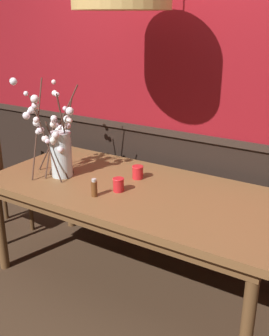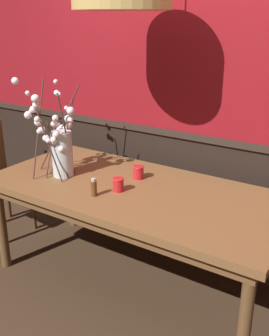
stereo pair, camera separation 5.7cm
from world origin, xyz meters
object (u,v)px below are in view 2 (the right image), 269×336
Objects in this scene: chair_far_side_right at (229,184)px; condiment_bottle at (94,188)px; candle_holder_nearer_edge at (118,184)px; vase_with_blossoms at (59,146)px; chair_far_side_left at (160,171)px; dining_table at (134,198)px; candle_holder_nearer_center at (138,172)px.

chair_far_side_right reaches higher than condiment_bottle.
candle_holder_nearer_edge is at bearing -112.06° from chair_far_side_right.
candle_holder_nearer_edge is at bearing 59.88° from condiment_bottle.
chair_far_side_right is 1.38× the size of vase_with_blossoms.
vase_with_blossoms is 0.55m from candle_holder_nearer_edge.
condiment_bottle is (0.17, -1.16, 0.30)m from chair_far_side_left.
dining_table is 17.13× the size of condiment_bottle.
chair_far_side_left is 0.66m from chair_far_side_right.
chair_far_side_right is 1.27m from condiment_bottle.
chair_far_side_right is 0.88m from candle_holder_nearer_center.
chair_far_side_left is 9.32× the size of candle_holder_nearer_center.
vase_with_blossoms is 5.76× the size of condiment_bottle.
chair_far_side_left is 1.09m from candle_holder_nearer_edge.
chair_far_side_left is at bearing 108.29° from candle_holder_nearer_center.
chair_far_side_right is 10.45× the size of candle_holder_nearer_edge.
condiment_bottle reaches higher than candle_holder_nearer_center.
vase_with_blossoms reaches higher than candle_holder_nearer_edge.
vase_with_blossoms is at bearing -154.27° from candle_holder_nearer_center.
condiment_bottle reaches higher than dining_table.
candle_holder_nearer_center is (-0.41, -0.74, 0.26)m from chair_far_side_right.
candle_holder_nearer_center is at bearing 114.13° from dining_table.
chair_far_side_left is 1.14m from vase_with_blossoms.
chair_far_side_right is at bearing 46.75° from vase_with_blossoms.
chair_far_side_right reaches higher than candle_holder_nearer_edge.
condiment_bottle is at bearing -113.17° from chair_far_side_right.
candle_holder_nearer_edge is 0.17m from condiment_bottle.
candle_holder_nearer_edge is (-0.06, -0.10, 0.13)m from dining_table.
condiment_bottle is (-0.49, -1.14, 0.26)m from chair_far_side_right.
condiment_bottle is at bearing -81.50° from chair_far_side_left.
candle_holder_nearer_center is 0.41m from condiment_bottle.
candle_holder_nearer_edge reaches higher than dining_table.
chair_far_side_right is 1.41m from vase_with_blossoms.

